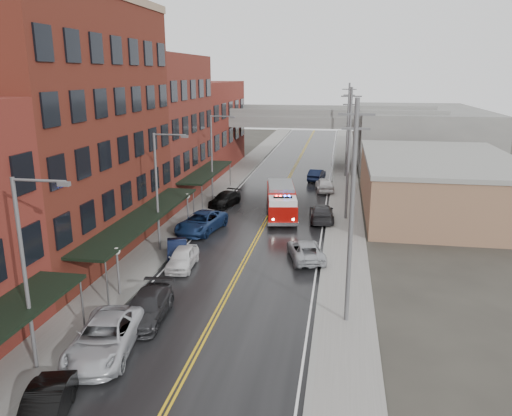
{
  "coord_description": "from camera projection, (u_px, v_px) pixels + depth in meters",
  "views": [
    {
      "loc": [
        6.53,
        -10.15,
        13.13
      ],
      "look_at": [
        0.18,
        26.76,
        3.0
      ],
      "focal_mm": 35.0,
      "sensor_mm": 36.0,
      "label": 1
    }
  ],
  "objects": [
    {
      "name": "road",
      "position": [
        260.0,
        232.0,
        42.69
      ],
      "size": [
        11.0,
        160.0,
        0.02
      ],
      "primitive_type": "cube",
      "color": "black",
      "rests_on": "ground"
    },
    {
      "name": "sidewalk_left",
      "position": [
        179.0,
        227.0,
        43.87
      ],
      "size": [
        3.0,
        160.0,
        0.15
      ],
      "primitive_type": "cube",
      "color": "slate",
      "rests_on": "ground"
    },
    {
      "name": "sidewalk_right",
      "position": [
        347.0,
        236.0,
        41.48
      ],
      "size": [
        3.0,
        160.0,
        0.15
      ],
      "primitive_type": "cube",
      "color": "slate",
      "rests_on": "ground"
    },
    {
      "name": "curb_left",
      "position": [
        197.0,
        228.0,
        43.6
      ],
      "size": [
        0.3,
        160.0,
        0.15
      ],
      "primitive_type": "cube",
      "color": "gray",
      "rests_on": "ground"
    },
    {
      "name": "curb_right",
      "position": [
        327.0,
        235.0,
        41.75
      ],
      "size": [
        0.3,
        160.0,
        0.15
      ],
      "primitive_type": "cube",
      "color": "gray",
      "rests_on": "ground"
    },
    {
      "name": "brick_building_b",
      "position": [
        63.0,
        133.0,
        35.86
      ],
      "size": [
        9.0,
        20.0,
        18.0
      ],
      "primitive_type": "cube",
      "color": "#4F1715",
      "rests_on": "ground"
    },
    {
      "name": "brick_building_c",
      "position": [
        153.0,
        128.0,
        52.9
      ],
      "size": [
        9.0,
        15.0,
        15.0
      ],
      "primitive_type": "cube",
      "color": "maroon",
      "rests_on": "ground"
    },
    {
      "name": "brick_building_far",
      "position": [
        199.0,
        126.0,
        69.94
      ],
      "size": [
        9.0,
        20.0,
        12.0
      ],
      "primitive_type": "cube",
      "color": "maroon",
      "rests_on": "ground"
    },
    {
      "name": "tan_building",
      "position": [
        437.0,
        185.0,
        48.93
      ],
      "size": [
        14.0,
        22.0,
        5.0
      ],
      "primitive_type": "cube",
      "color": "#8A624A",
      "rests_on": "ground"
    },
    {
      "name": "right_far_block",
      "position": [
        417.0,
        135.0,
        76.75
      ],
      "size": [
        18.0,
        30.0,
        8.0
      ],
      "primitive_type": "cube",
      "color": "slate",
      "rests_on": "ground"
    },
    {
      "name": "awning_1",
      "position": [
        144.0,
        217.0,
        36.48
      ],
      "size": [
        2.6,
        18.0,
        3.09
      ],
      "color": "black",
      "rests_on": "ground"
    },
    {
      "name": "awning_2",
      "position": [
        207.0,
        172.0,
        53.13
      ],
      "size": [
        2.6,
        13.0,
        3.09
      ],
      "color": "black",
      "rests_on": "ground"
    },
    {
      "name": "globe_lamp_1",
      "position": [
        117.0,
        260.0,
        29.82
      ],
      "size": [
        0.44,
        0.44,
        3.12
      ],
      "color": "#59595B",
      "rests_on": "ground"
    },
    {
      "name": "globe_lamp_2",
      "position": [
        187.0,
        203.0,
        43.14
      ],
      "size": [
        0.44,
        0.44,
        3.12
      ],
      "color": "#59595B",
      "rests_on": "ground"
    },
    {
      "name": "street_lamp_0",
      "position": [
        29.0,
        264.0,
        21.48
      ],
      "size": [
        2.64,
        0.22,
        9.0
      ],
      "color": "#59595B",
      "rests_on": "ground"
    },
    {
      "name": "street_lamp_1",
      "position": [
        160.0,
        185.0,
        36.7
      ],
      "size": [
        2.64,
        0.22,
        9.0
      ],
      "color": "#59595B",
      "rests_on": "ground"
    },
    {
      "name": "street_lamp_2",
      "position": [
        214.0,
        152.0,
        51.92
      ],
      "size": [
        2.64,
        0.22,
        9.0
      ],
      "color": "#59595B",
      "rests_on": "ground"
    },
    {
      "name": "utility_pole_0",
      "position": [
        352.0,
        211.0,
        25.6
      ],
      "size": [
        1.8,
        0.24,
        12.0
      ],
      "color": "#59595B",
      "rests_on": "ground"
    },
    {
      "name": "utility_pole_1",
      "position": [
        349.0,
        152.0,
        44.62
      ],
      "size": [
        1.8,
        0.24,
        12.0
      ],
      "color": "#59595B",
      "rests_on": "ground"
    },
    {
      "name": "utility_pole_2",
      "position": [
        348.0,
        129.0,
        63.65
      ],
      "size": [
        1.8,
        0.24,
        12.0
      ],
      "color": "#59595B",
      "rests_on": "ground"
    },
    {
      "name": "overpass",
      "position": [
        296.0,
        125.0,
        71.57
      ],
      "size": [
        40.0,
        10.0,
        7.5
      ],
      "color": "slate",
      "rests_on": "ground"
    },
    {
      "name": "fire_truck",
      "position": [
        281.0,
        201.0,
        46.65
      ],
      "size": [
        4.28,
        8.41,
        2.96
      ],
      "rotation": [
        0.0,
        0.0,
        0.17
      ],
      "color": "#8E0A06",
      "rests_on": "ground"
    },
    {
      "name": "parked_car_left_1",
      "position": [
        45.0,
        408.0,
        19.14
      ],
      "size": [
        2.56,
        4.5,
        1.4
      ],
      "primitive_type": "imported",
      "rotation": [
        0.0,
        0.0,
        0.27
      ],
      "color": "black",
      "rests_on": "ground"
    },
    {
      "name": "parked_car_left_2",
      "position": [
        105.0,
        338.0,
        24.0
      ],
      "size": [
        3.59,
        6.32,
        1.66
      ],
      "primitive_type": "imported",
      "rotation": [
        0.0,
        0.0,
        0.15
      ],
      "color": "#B1B4B9",
      "rests_on": "ground"
    },
    {
      "name": "parked_car_left_3",
      "position": [
        147.0,
        307.0,
        27.37
      ],
      "size": [
        2.47,
        5.27,
        1.49
      ],
      "primitive_type": "imported",
      "rotation": [
        0.0,
        0.0,
        0.08
      ],
      "color": "#242326",
      "rests_on": "ground"
    },
    {
      "name": "parked_car_left_4",
      "position": [
        182.0,
        258.0,
        34.7
      ],
      "size": [
        1.92,
        4.29,
        1.43
      ],
      "primitive_type": "imported",
      "rotation": [
        0.0,
        0.0,
        0.06
      ],
      "color": "white",
      "rests_on": "ground"
    },
    {
      "name": "parked_car_left_5",
      "position": [
        177.0,
        250.0,
        36.49
      ],
      "size": [
        2.65,
        4.26,
        1.32
      ],
      "primitive_type": "imported",
      "rotation": [
        0.0,
        0.0,
        0.34
      ],
      "color": "black",
      "rests_on": "ground"
    },
    {
      "name": "parked_car_left_6",
      "position": [
        201.0,
        222.0,
        42.62
      ],
      "size": [
        3.84,
        6.4,
        1.66
      ],
      "primitive_type": "imported",
      "rotation": [
        0.0,
        0.0,
        -0.19
      ],
      "color": "navy",
      "rests_on": "ground"
    },
    {
      "name": "parked_car_left_7",
      "position": [
        225.0,
        199.0,
        51.02
      ],
      "size": [
        3.02,
        5.1,
        1.39
      ],
      "primitive_type": "imported",
      "rotation": [
        0.0,
        0.0,
        -0.24
      ],
      "color": "black",
      "rests_on": "ground"
    },
    {
      "name": "parked_car_right_0",
      "position": [
        306.0,
        251.0,
        36.22
      ],
      "size": [
        3.42,
        5.31,
        1.36
      ],
      "primitive_type": "imported",
      "rotation": [
        0.0,
        0.0,
        3.4
      ],
      "color": "#A3A6AB",
      "rests_on": "ground"
    },
    {
      "name": "parked_car_right_1",
      "position": [
        321.0,
        213.0,
        45.67
      ],
      "size": [
        2.55,
        5.5,
        1.56
      ],
      "primitive_type": "imported",
      "rotation": [
        0.0,
        0.0,
        3.21
      ],
      "color": "#262528",
      "rests_on": "ground"
    },
    {
      "name": "parked_car_right_2",
      "position": [
        325.0,
        185.0,
        57.1
      ],
      "size": [
        2.51,
        5.0,
        1.63
      ],
      "primitive_type": "imported",
      "rotation": [
        0.0,
        0.0,
        3.27
      ],
      "color": "silver",
      "rests_on": "ground"
    },
    {
      "name": "parked_car_right_3",
      "position": [
        317.0,
        175.0,
        63.03
      ],
      "size": [
        2.2,
        4.67,
        1.48
      ],
      "primitive_type": "imported",
      "rotation": [
        0.0,
        0.0,
        3.0
      ],
      "color": "black",
      "rests_on": "ground"
    }
  ]
}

